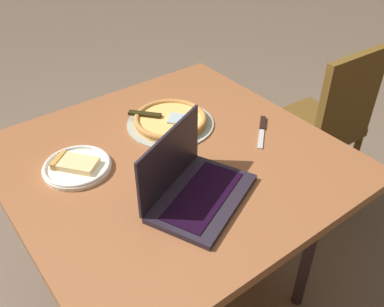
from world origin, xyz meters
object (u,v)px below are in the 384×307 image
object	(u,v)px
dining_table	(173,171)
chair_near	(324,122)
pizza_tray	(170,120)
table_knife	(262,129)
laptop	(192,185)
pizza_plate	(77,166)

from	to	relation	value
dining_table	chair_near	world-z (taller)	chair_near
pizza_tray	chair_near	distance (m)	0.83
pizza_tray	chair_near	xyz separation A→B (m)	(-0.15, -0.78, -0.24)
pizza_tray	table_knife	bearing A→B (deg)	-133.38
laptop	chair_near	bearing A→B (deg)	-77.10
laptop	pizza_plate	size ratio (longest dim) A/B	1.77
chair_near	table_knife	bearing A→B (deg)	99.46
table_knife	pizza_tray	bearing A→B (deg)	46.62
laptop	table_knife	distance (m)	0.44
table_knife	chair_near	bearing A→B (deg)	-80.54
pizza_tray	chair_near	world-z (taller)	chair_near
dining_table	table_knife	size ratio (longest dim) A/B	6.47
pizza_tray	pizza_plate	bearing A→B (deg)	95.16
dining_table	laptop	xyz separation A→B (m)	(-0.19, 0.06, 0.11)
pizza_tray	dining_table	bearing A→B (deg)	146.96
table_knife	dining_table	bearing A→B (deg)	79.80
laptop	table_knife	size ratio (longest dim) A/B	2.38
dining_table	pizza_plate	xyz separation A→B (m)	(0.13, 0.28, 0.08)
pizza_plate	chair_near	distance (m)	1.21
laptop	table_knife	xyz separation A→B (m)	(0.13, -0.42, -0.04)
laptop	table_knife	world-z (taller)	laptop
laptop	chair_near	distance (m)	1.02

